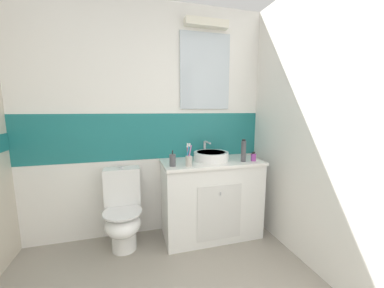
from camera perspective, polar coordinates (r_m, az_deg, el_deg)
The scene contains 9 objects.
wall_back_tiled at distance 2.50m, azimuth -10.99°, elevation 5.72°, with size 3.20×0.20×2.50m.
wall_right_plain at distance 1.98m, azimuth 35.63°, elevation 3.08°, with size 0.10×3.48×2.50m, color white.
vanity_cabinet at distance 2.53m, azimuth 4.89°, elevation -13.65°, with size 1.06×0.52×0.85m.
sink_basin at distance 2.41m, azimuth 4.91°, elevation -2.97°, with size 0.38×0.42×0.19m.
toilet at distance 2.42m, azimuth -17.34°, elevation -16.41°, with size 0.37×0.50×0.81m.
toothbrush_cup at distance 2.14m, azimuth -0.87°, elevation -4.02°, with size 0.06×0.06×0.23m.
soap_dispenser at distance 2.15m, azimuth -5.03°, elevation -4.16°, with size 0.06×0.06×0.16m.
perfume_flask_small at distance 2.44m, azimuth 15.53°, elevation -3.17°, with size 0.04×0.03×0.10m.
shampoo_bottle_tall at distance 2.38m, azimuth 13.12°, elevation -1.74°, with size 0.05×0.05×0.24m.
Camera 1 is at (-0.18, -0.04, 1.39)m, focal length 20.71 mm.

